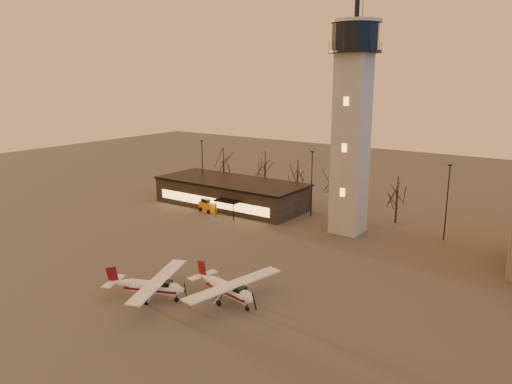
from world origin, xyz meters
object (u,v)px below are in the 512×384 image
terminal (231,193)px  cessna_rear (155,290)px  service_cart (209,207)px  cessna_front (232,293)px  control_tower (352,113)px

terminal → cessna_rear: terminal is taller
service_cart → cessna_rear: bearing=-45.3°
cessna_front → service_cart: size_ratio=3.14×
cessna_front → service_cart: cessna_front is taller
cessna_rear → service_cart: (-16.78, 27.60, -0.25)m
terminal → cessna_front: terminal is taller
cessna_front → cessna_rear: size_ratio=1.05×
terminal → cessna_rear: size_ratio=2.38×
terminal → cessna_rear: (16.11, -32.57, -1.12)m
control_tower → cessna_rear: (-5.88, -30.59, -15.29)m
control_tower → service_cart: size_ratio=9.13×
control_tower → cessna_rear: 34.70m
terminal → cessna_rear: 36.35m
control_tower → cessna_front: bearing=-88.7°
control_tower → service_cart: 27.64m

